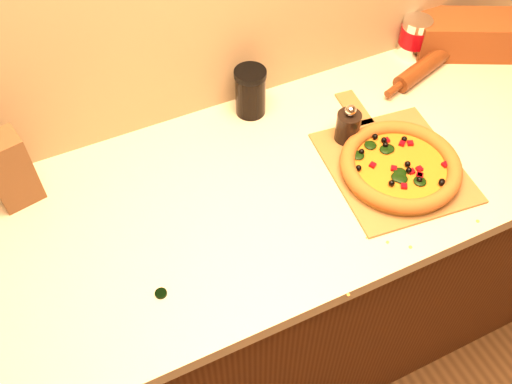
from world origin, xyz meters
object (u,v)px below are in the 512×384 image
object	(u,v)px
rolling_pin	(426,66)
dark_jar	(250,92)
pepper_grinder	(348,127)
pizza_peel	(391,163)
pizza	(400,166)
coffee_canister	(415,36)

from	to	relation	value
rolling_pin	dark_jar	bearing A→B (deg)	172.69
pepper_grinder	dark_jar	bearing A→B (deg)	130.64
pizza_peel	dark_jar	size ratio (longest dim) A/B	3.59
pizza_peel	pizza	size ratio (longest dim) A/B	1.65
pizza_peel	pepper_grinder	xyz separation A→B (m)	(-0.06, 0.12, 0.04)
coffee_canister	pizza	bearing A→B (deg)	-128.70
rolling_pin	dark_jar	size ratio (longest dim) A/B	2.57
pizza_peel	coffee_canister	bearing A→B (deg)	54.91
pizza_peel	coffee_canister	distance (m)	0.47
pizza_peel	pepper_grinder	size ratio (longest dim) A/B	4.18
rolling_pin	pepper_grinder	bearing A→B (deg)	-158.49
rolling_pin	coffee_canister	size ratio (longest dim) A/B	2.97
pizza_peel	pepper_grinder	distance (m)	0.14
pepper_grinder	coffee_canister	distance (m)	0.44
pizza_peel	pizza	bearing A→B (deg)	-86.39
pizza	pepper_grinder	world-z (taller)	pepper_grinder
pepper_grinder	coffee_canister	bearing A→B (deg)	32.07
coffee_canister	dark_jar	world-z (taller)	dark_jar
dark_jar	pizza_peel	bearing A→B (deg)	-54.26
pizza	pizza_peel	bearing A→B (deg)	87.54
pizza	dark_jar	bearing A→B (deg)	122.94
pizza_peel	rolling_pin	bearing A→B (deg)	47.78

